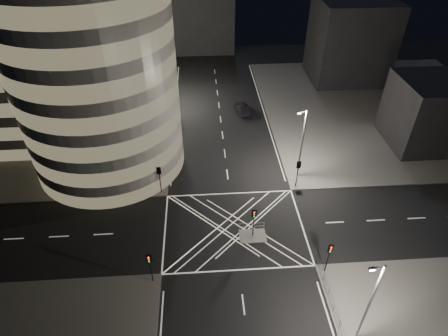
{
  "coord_description": "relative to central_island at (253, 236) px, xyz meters",
  "views": [
    {
      "loc": [
        -3.25,
        -30.12,
        32.13
      ],
      "look_at": [
        -0.63,
        7.56,
        3.0
      ],
      "focal_mm": 30.0,
      "sensor_mm": 36.0,
      "label": 1
    }
  ],
  "objects": [
    {
      "name": "office_tower_curved",
      "position": [
        -22.74,
        20.24,
        12.58
      ],
      "size": [
        30.0,
        29.0,
        27.2
      ],
      "color": "gray",
      "rests_on": "sidewalk_far_left"
    },
    {
      "name": "sedan",
      "position": [
        1.86,
        28.49,
        0.71
      ],
      "size": [
        2.45,
        4.98,
        1.57
      ],
      "primitive_type": "imported",
      "rotation": [
        0.0,
        0.0,
        3.31
      ],
      "color": "black",
      "rests_on": "ground"
    },
    {
      "name": "traffic_signal_fl",
      "position": [
        -10.8,
        8.3,
        2.84
      ],
      "size": [
        0.55,
        0.22,
        4.0
      ],
      "color": "black",
      "rests_on": "sidewalk_far_left"
    },
    {
      "name": "street_lamp_right_far",
      "position": [
        7.44,
        10.5,
        5.47
      ],
      "size": [
        1.25,
        0.25,
        10.0
      ],
      "color": "slate",
      "rests_on": "sidewalk_far_right"
    },
    {
      "name": "tree_b",
      "position": [
        -12.5,
        16.5,
        5.07
      ],
      "size": [
        4.24,
        4.24,
        7.45
      ],
      "color": "black",
      "rests_on": "sidewalk_far_left"
    },
    {
      "name": "office_block_rear",
      "position": [
        -24.0,
        43.5,
        11.07
      ],
      "size": [
        24.0,
        16.0,
        22.0
      ],
      "primitive_type": "cube",
      "color": "gray",
      "rests_on": "sidewalk_far_left"
    },
    {
      "name": "street_lamp_left_near",
      "position": [
        -11.44,
        13.5,
        5.47
      ],
      "size": [
        1.25,
        0.25,
        10.0
      ],
      "color": "slate",
      "rests_on": "sidewalk_far_left"
    },
    {
      "name": "traffic_signal_fr",
      "position": [
        6.8,
        8.3,
        2.84
      ],
      "size": [
        0.55,
        0.22,
        4.0
      ],
      "color": "black",
      "rests_on": "sidewalk_far_right"
    },
    {
      "name": "railing_near_right",
      "position": [
        6.3,
        -10.65,
        0.62
      ],
      "size": [
        0.06,
        11.7,
        1.1
      ],
      "primitive_type": "cube",
      "color": "slate",
      "rests_on": "sidewalk_near_right"
    },
    {
      "name": "building_right_near",
      "position": [
        28.0,
        17.5,
        5.08
      ],
      "size": [
        10.0,
        10.0,
        10.0
      ],
      "primitive_type": "cube",
      "color": "black",
      "rests_on": "sidewalk_far_right"
    },
    {
      "name": "tree_d",
      "position": [
        -12.5,
        28.5,
        5.03
      ],
      "size": [
        5.7,
        5.7,
        8.23
      ],
      "color": "black",
      "rests_on": "sidewalk_far_left"
    },
    {
      "name": "central_island",
      "position": [
        0.0,
        0.0,
        0.0
      ],
      "size": [
        3.0,
        2.0,
        0.15
      ],
      "primitive_type": "cube",
      "color": "slate",
      "rests_on": "ground"
    },
    {
      "name": "traffic_signal_nl",
      "position": [
        -10.8,
        -5.3,
        2.84
      ],
      "size": [
        0.55,
        0.22,
        4.0
      ],
      "color": "black",
      "rests_on": "sidewalk_near_left"
    },
    {
      "name": "sidewalk_far_right",
      "position": [
        27.0,
        28.5,
        0.0
      ],
      "size": [
        42.0,
        42.0,
        0.15
      ],
      "primitive_type": "cube",
      "color": "#565451",
      "rests_on": "ground"
    },
    {
      "name": "sidewalk_far_left",
      "position": [
        -31.0,
        28.5,
        0.0
      ],
      "size": [
        42.0,
        42.0,
        0.15
      ],
      "primitive_type": "cube",
      "color": "#565451",
      "rests_on": "ground"
    },
    {
      "name": "tree_e",
      "position": [
        -12.5,
        34.5,
        4.51
      ],
      "size": [
        4.57,
        4.57,
        7.07
      ],
      "color": "black",
      "rests_on": "sidewalk_far_left"
    },
    {
      "name": "ground",
      "position": [
        -2.0,
        1.5,
        -0.07
      ],
      "size": [
        120.0,
        120.0,
        0.0
      ],
      "primitive_type": "plane",
      "color": "black",
      "rests_on": "ground"
    },
    {
      "name": "railing_island_north",
      "position": [
        0.0,
        0.9,
        0.62
      ],
      "size": [
        2.8,
        0.06,
        1.1
      ],
      "primitive_type": "cube",
      "color": "slate",
      "rests_on": "central_island"
    },
    {
      "name": "traffic_signal_island",
      "position": [
        0.0,
        0.0,
        2.84
      ],
      "size": [
        0.55,
        0.22,
        4.0
      ],
      "color": "black",
      "rests_on": "central_island"
    },
    {
      "name": "tree_a",
      "position": [
        -12.5,
        10.5,
        4.2
      ],
      "size": [
        4.4,
        4.4,
        6.66
      ],
      "color": "black",
      "rests_on": "sidewalk_far_left"
    },
    {
      "name": "traffic_signal_nr",
      "position": [
        6.8,
        -5.3,
        2.84
      ],
      "size": [
        0.55,
        0.22,
        4.0
      ],
      "color": "black",
      "rests_on": "sidewalk_near_right"
    },
    {
      "name": "building_right_far",
      "position": [
        24.0,
        41.5,
        7.58
      ],
      "size": [
        14.0,
        12.0,
        15.0
      ],
      "primitive_type": "cube",
      "color": "black",
      "rests_on": "sidewalk_far_right"
    },
    {
      "name": "street_lamp_right_near",
      "position": [
        7.44,
        -12.5,
        5.47
      ],
      "size": [
        1.25,
        0.25,
        10.0
      ],
      "color": "slate",
      "rests_on": "sidewalk_near_right"
    },
    {
      "name": "tree_c",
      "position": [
        -12.5,
        22.5,
        4.31
      ],
      "size": [
        4.45,
        4.45,
        6.8
      ],
      "color": "black",
      "rests_on": "sidewalk_far_left"
    },
    {
      "name": "street_lamp_left_far",
      "position": [
        -11.44,
        31.5,
        5.47
      ],
      "size": [
        1.25,
        0.25,
        10.0
      ],
      "color": "slate",
      "rests_on": "sidewalk_far_left"
    },
    {
      "name": "railing_island_south",
      "position": [
        0.0,
        -0.9,
        0.62
      ],
      "size": [
        2.8,
        0.06,
        1.1
      ],
      "primitive_type": "cube",
      "color": "slate",
      "rests_on": "central_island"
    },
    {
      "name": "building_far_end",
      "position": [
        -6.0,
        59.5,
        8.93
      ],
      "size": [
        18.0,
        8.0,
        18.0
      ],
      "primitive_type": "cube",
      "color": "black",
      "rests_on": "ground"
    }
  ]
}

